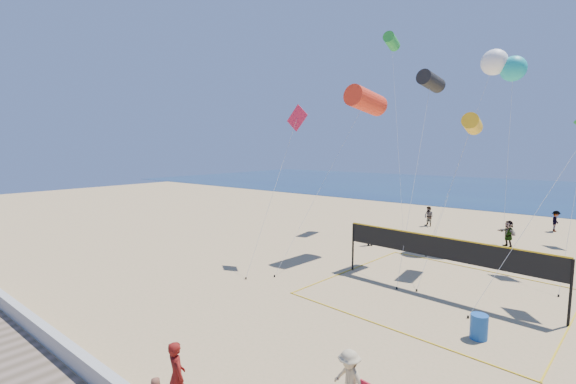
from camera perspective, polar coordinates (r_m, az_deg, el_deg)
The scene contains 16 objects.
ocean at distance 70.20m, azimuth 33.07°, elevation 0.04°, with size 140.00×50.00×0.03m, color navy.
woman at distance 11.15m, azimuth -16.17°, elevation -24.75°, with size 0.67×0.44×1.83m, color maroon.
bystander_b at distance 10.95m, azimuth 9.04°, elevation -25.88°, with size 1.04×0.60×1.61m, color tan.
far_person_0 at distance 27.09m, azimuth 12.00°, elevation -6.28°, with size 0.84×0.35×1.44m, color gray.
far_person_1 at distance 30.15m, azimuth 29.84°, elevation -5.36°, with size 1.67×0.53×1.81m, color gray.
far_person_3 at distance 35.03m, azimuth 20.13°, elevation -3.42°, with size 0.83×0.64×1.70m, color gray.
far_person_4 at distance 37.54m, azimuth 34.89°, elevation -3.57°, with size 1.09×0.63×1.69m, color gray.
trash_barrel at distance 15.76m, azimuth 26.44°, elevation -17.44°, with size 0.58×0.58×0.88m, color #184EA0.
volleyball_net at distance 19.17m, azimuth 21.82°, elevation -8.53°, with size 10.72×10.59×2.65m.
kite_0 at distance 24.61m, azimuth 11.47°, elevation 13.11°, with size 2.15×8.69×10.40m.
kite_1 at distance 24.14m, azimuth 20.42°, elevation 15.10°, with size 1.29×6.74×11.01m.
kite_2 at distance 23.21m, azimuth 25.63°, elevation 9.06°, with size 1.34×6.39×8.51m.
kite_3 at distance 22.18m, azimuth 0.95°, elevation 9.65°, with size 1.55×4.45×9.14m.
kite_6 at distance 29.68m, azimuth 28.24°, elevation 16.57°, with size 3.12×6.21×13.05m.
kite_7 at distance 29.74m, azimuth 30.40°, elevation 15.47°, with size 2.05×5.27×12.54m.
kite_8 at distance 34.27m, azimuth 15.10°, elevation 20.71°, with size 4.08×5.69×15.79m.
Camera 1 is at (6.88, -7.54, 6.66)m, focal length 24.00 mm.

